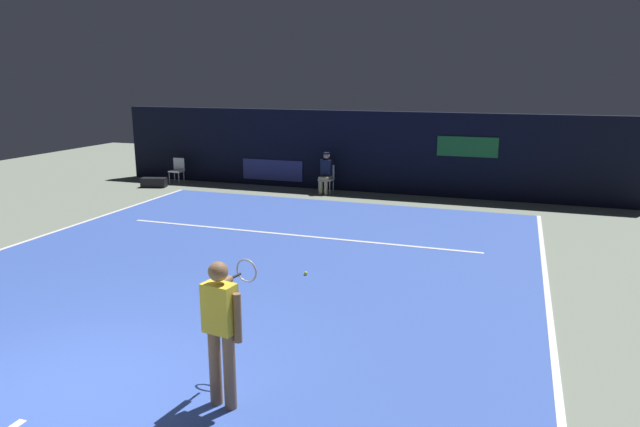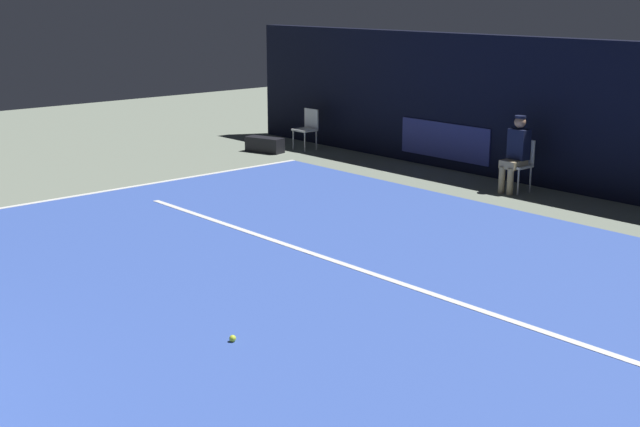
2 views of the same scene
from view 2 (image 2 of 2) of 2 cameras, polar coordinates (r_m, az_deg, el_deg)
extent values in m
plane|color=gray|center=(9.76, -8.39, -5.73)|extent=(34.02, 34.02, 0.00)
cube|color=#3856B2|center=(9.76, -8.39, -5.70)|extent=(11.19, 12.17, 0.01)
cube|color=white|center=(14.55, -20.49, 0.32)|extent=(0.10, 12.17, 0.01)
cube|color=white|center=(10.99, 0.92, -3.16)|extent=(8.73, 0.10, 0.01)
cube|color=black|center=(15.17, 17.49, 6.07)|extent=(17.16, 0.30, 2.60)
cube|color=navy|center=(16.88, 8.28, 4.81)|extent=(2.20, 0.04, 0.70)
cube|color=white|center=(15.12, 12.91, 3.12)|extent=(0.45, 0.41, 0.04)
cube|color=white|center=(15.23, 13.42, 4.05)|extent=(0.42, 0.04, 0.42)
cylinder|color=#B2B2B7|center=(15.14, 11.91, 2.30)|extent=(0.03, 0.03, 0.46)
cylinder|color=#B2B2B7|center=(14.92, 13.04, 2.06)|extent=(0.03, 0.03, 0.46)
cylinder|color=#B2B2B7|center=(15.40, 12.69, 2.47)|extent=(0.03, 0.03, 0.46)
cylinder|color=#B2B2B7|center=(15.19, 13.81, 2.23)|extent=(0.03, 0.03, 0.46)
cube|color=tan|center=(15.05, 12.74, 3.23)|extent=(0.33, 0.41, 0.14)
cylinder|color=tan|center=(15.01, 11.99, 2.19)|extent=(0.11, 0.11, 0.46)
cylinder|color=tan|center=(14.91, 12.53, 2.08)|extent=(0.11, 0.11, 0.46)
cube|color=#141933|center=(15.08, 13.08, 4.51)|extent=(0.34, 0.23, 0.52)
sphere|color=tan|center=(15.02, 13.17, 5.94)|extent=(0.20, 0.20, 0.20)
cylinder|color=#141933|center=(15.01, 13.19, 6.28)|extent=(0.19, 0.19, 0.04)
cube|color=white|center=(18.74, -1.03, 5.58)|extent=(0.45, 0.41, 0.04)
cube|color=white|center=(18.84, -0.58, 6.34)|extent=(0.42, 0.04, 0.42)
cylinder|color=#B2B2B7|center=(18.80, -1.79, 4.93)|extent=(0.03, 0.03, 0.44)
cylinder|color=#B2B2B7|center=(18.53, -1.02, 4.79)|extent=(0.03, 0.03, 0.44)
cylinder|color=#B2B2B7|center=(19.03, -1.02, 5.04)|extent=(0.03, 0.03, 0.44)
cylinder|color=#B2B2B7|center=(18.76, -0.25, 4.91)|extent=(0.03, 0.03, 0.44)
sphere|color=#CCE033|center=(8.57, -5.83, -8.26)|extent=(0.07, 0.07, 0.07)
cube|color=black|center=(18.56, -3.69, 4.59)|extent=(0.89, 0.53, 0.32)
camera|label=1|loc=(5.77, -102.17, -0.04)|focal=32.08mm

